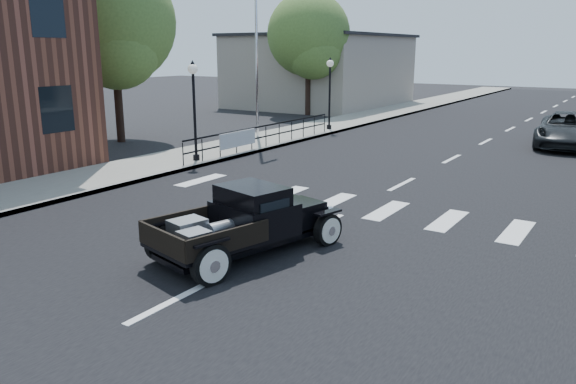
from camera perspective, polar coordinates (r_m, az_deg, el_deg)
The scene contains 13 objects.
ground at distance 11.82m, azimuth -1.42°, elevation -5.94°, with size 120.00×120.00×0.00m, color black.
road at distance 25.26m, azimuth 18.31°, elevation 4.25°, with size 14.00×80.00×0.02m, color black.
road_markings at distance 20.55m, azimuth 14.62°, elevation 2.33°, with size 12.00×60.00×0.06m, color silver, non-canonical shape.
sidewalk_left at distance 28.59m, azimuth 1.62°, elevation 6.19°, with size 3.00×80.00×0.15m, color #99978B.
low_building_left at distance 42.83m, azimuth 3.38°, elevation 12.10°, with size 10.00×12.00×5.00m, color #A5998A.
railing at distance 23.72m, azimuth -2.26°, elevation 5.92°, with size 0.08×10.00×1.00m, color black, non-canonical shape.
banner at distance 22.12m, azimuth -5.09°, elevation 4.75°, with size 0.04×2.20×0.60m, color silver, non-canonical shape.
lamp_post_b at distance 20.66m, azimuth -9.48°, elevation 8.10°, with size 0.36×0.36×3.57m, color black, non-canonical shape.
lamp_post_c at distance 28.80m, azimuth 4.25°, elevation 9.94°, with size 0.36×0.36×3.57m, color black, non-canonical shape.
big_tree_near at distance 26.57m, azimuth -17.18°, elevation 13.46°, with size 5.45×5.45×8.00m, color #47662B, non-canonical shape.
big_tree_far at distance 36.37m, azimuth 2.08°, elevation 13.81°, with size 5.19×5.19×7.62m, color #47662B, non-canonical shape.
hotrod_pickup at distance 11.39m, azimuth -4.32°, elevation -2.93°, with size 1.94×4.16×1.44m, color black, non-canonical shape.
second_car at distance 27.03m, azimuth 26.62°, elevation 5.65°, with size 2.46×5.32×1.48m, color black.
Camera 1 is at (6.31, -9.12, 4.07)m, focal length 35.00 mm.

